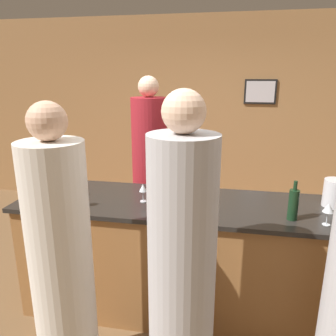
# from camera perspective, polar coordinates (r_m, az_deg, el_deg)

# --- Properties ---
(ground_plane) EXTENTS (14.00, 14.00, 0.00)m
(ground_plane) POSITION_cam_1_polar(r_m,az_deg,el_deg) (3.14, 3.95, -23.09)
(ground_plane) COLOR brown
(back_wall) EXTENTS (8.00, 0.08, 2.80)m
(back_wall) POSITION_cam_1_polar(r_m,az_deg,el_deg) (4.96, 7.74, 9.09)
(back_wall) COLOR #A37547
(back_wall) RESTS_ON ground_plane
(bar_counter) EXTENTS (2.84, 0.78, 0.99)m
(bar_counter) POSITION_cam_1_polar(r_m,az_deg,el_deg) (2.86, 4.14, -15.30)
(bar_counter) COLOR #996638
(bar_counter) RESTS_ON ground_plane
(bartender) EXTENTS (0.37, 0.37, 1.97)m
(bartender) POSITION_cam_1_polar(r_m,az_deg,el_deg) (3.51, -3.18, -1.69)
(bartender) COLOR maroon
(bartender) RESTS_ON ground_plane
(guest_0) EXTENTS (0.39, 0.39, 1.92)m
(guest_0) POSITION_cam_1_polar(r_m,az_deg,el_deg) (1.98, 2.40, -17.62)
(guest_0) COLOR #B2B2B7
(guest_0) RESTS_ON ground_plane
(guest_1) EXTENTS (0.38, 0.38, 1.85)m
(guest_1) POSITION_cam_1_polar(r_m,az_deg,el_deg) (2.20, -18.06, -15.64)
(guest_1) COLOR silver
(guest_1) RESTS_ON ground_plane
(wine_bottle_0) EXTENTS (0.07, 0.07, 0.29)m
(wine_bottle_0) POSITION_cam_1_polar(r_m,az_deg,el_deg) (2.46, 20.99, -5.90)
(wine_bottle_0) COLOR black
(wine_bottle_0) RESTS_ON bar_counter
(ice_bucket) EXTENTS (0.18, 0.18, 0.21)m
(ice_bucket) POSITION_cam_1_polar(r_m,az_deg,el_deg) (2.84, 27.16, -3.92)
(ice_bucket) COLOR silver
(ice_bucket) RESTS_ON bar_counter
(wine_glass_0) EXTENTS (0.07, 0.07, 0.16)m
(wine_glass_0) POSITION_cam_1_polar(r_m,az_deg,el_deg) (2.61, -15.26, -3.86)
(wine_glass_0) COLOR silver
(wine_glass_0) RESTS_ON bar_counter
(wine_glass_1) EXTENTS (0.08, 0.08, 0.18)m
(wine_glass_1) POSITION_cam_1_polar(r_m,az_deg,el_deg) (2.83, -16.69, -2.20)
(wine_glass_1) COLOR silver
(wine_glass_1) RESTS_ON bar_counter
(wine_glass_2) EXTENTS (0.06, 0.06, 0.17)m
(wine_glass_2) POSITION_cam_1_polar(r_m,az_deg,el_deg) (2.57, 1.57, -3.55)
(wine_glass_2) COLOR silver
(wine_glass_2) RESTS_ON bar_counter
(wine_glass_3) EXTENTS (0.06, 0.06, 0.15)m
(wine_glass_3) POSITION_cam_1_polar(r_m,az_deg,el_deg) (2.62, -4.39, -3.60)
(wine_glass_3) COLOR silver
(wine_glass_3) RESTS_ON bar_counter
(wine_glass_4) EXTENTS (0.08, 0.08, 0.18)m
(wine_glass_4) POSITION_cam_1_polar(r_m,az_deg,el_deg) (2.52, -2.21, -3.79)
(wine_glass_4) COLOR silver
(wine_glass_4) RESTS_ON bar_counter
(wine_glass_5) EXTENTS (0.07, 0.07, 0.16)m
(wine_glass_5) POSITION_cam_1_polar(r_m,az_deg,el_deg) (2.46, 26.15, -6.37)
(wine_glass_5) COLOR silver
(wine_glass_5) RESTS_ON bar_counter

